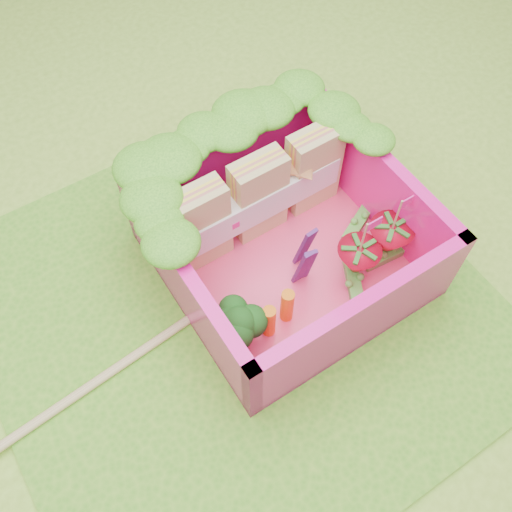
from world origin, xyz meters
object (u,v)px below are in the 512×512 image
object	(u,v)px
sandwich_stack	(259,196)
strawberry_left	(357,261)
bento_box	(287,237)
chopsticks	(50,413)
broccoli	(236,322)
strawberry_right	(388,240)

from	to	relation	value
sandwich_stack	strawberry_left	distance (m)	0.64
bento_box	chopsticks	world-z (taller)	bento_box
sandwich_stack	bento_box	bearing A→B (deg)	-91.31
strawberry_left	bento_box	bearing A→B (deg)	133.27
broccoli	bento_box	bearing A→B (deg)	28.53
bento_box	chopsticks	bearing A→B (deg)	-176.25
chopsticks	strawberry_left	bearing A→B (deg)	-6.23
bento_box	strawberry_right	world-z (taller)	bento_box
sandwich_stack	broccoli	xyz separation A→B (m)	(-0.50, -0.55, -0.08)
bento_box	broccoli	xyz separation A→B (m)	(-0.49, -0.27, -0.04)
broccoli	strawberry_left	distance (m)	0.76
strawberry_left	chopsticks	world-z (taller)	strawberry_left
bento_box	strawberry_right	distance (m)	0.58
broccoli	strawberry_right	bearing A→B (deg)	-0.48
bento_box	strawberry_left	distance (m)	0.41
sandwich_stack	strawberry_left	xyz separation A→B (m)	(0.26, -0.57, -0.14)
sandwich_stack	chopsticks	xyz separation A→B (m)	(-1.48, -0.38, -0.30)
strawberry_left	broccoli	bearing A→B (deg)	178.50
sandwich_stack	strawberry_right	bearing A→B (deg)	-48.52
broccoli	strawberry_left	world-z (taller)	strawberry_left
sandwich_stack	chopsticks	bearing A→B (deg)	-165.60
strawberry_right	strawberry_left	bearing A→B (deg)	-177.12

